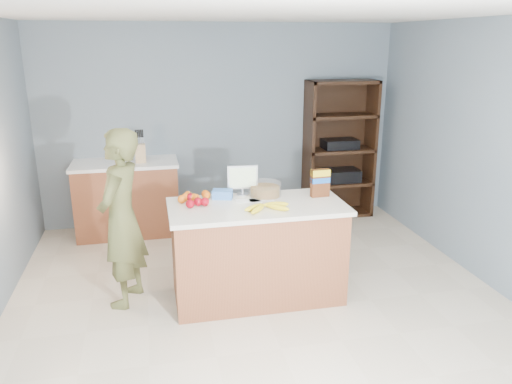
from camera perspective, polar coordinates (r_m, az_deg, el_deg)
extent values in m
cube|color=beige|center=(4.51, 0.97, -13.56)|extent=(4.50, 5.00, 0.02)
cube|color=slate|center=(6.42, -4.10, 7.64)|extent=(4.50, 0.02, 2.50)
cube|color=slate|center=(1.87, 19.77, -17.92)|extent=(4.50, 0.02, 2.50)
cube|color=slate|center=(5.02, 26.96, 3.18)|extent=(0.02, 5.00, 2.50)
cube|color=white|center=(3.89, 1.16, 20.08)|extent=(4.50, 5.00, 0.02)
cube|color=brown|center=(4.57, 0.13, -7.03)|extent=(1.50, 0.70, 0.86)
cube|color=silver|center=(4.40, 0.14, -1.68)|extent=(1.56, 0.76, 0.04)
cube|color=black|center=(4.74, 0.13, -11.23)|extent=(1.46, 0.66, 0.10)
cube|color=brown|center=(6.27, -14.46, -0.82)|extent=(1.20, 0.60, 0.86)
cube|color=white|center=(6.15, -14.76, 3.17)|extent=(1.24, 0.62, 0.04)
cube|color=black|center=(6.86, 8.96, 5.10)|extent=(0.90, 0.04, 1.80)
cube|color=black|center=(6.55, 6.00, 4.66)|extent=(0.04, 0.40, 1.80)
cube|color=black|center=(6.86, 12.87, 4.89)|extent=(0.04, 0.40, 1.80)
cube|color=black|center=(6.93, 9.16, -2.34)|extent=(0.90, 0.40, 0.04)
cube|color=black|center=(6.80, 9.33, 1.08)|extent=(0.90, 0.40, 0.04)
cube|color=black|center=(6.69, 9.51, 4.78)|extent=(0.90, 0.40, 0.04)
cube|color=black|center=(6.62, 9.70, 8.59)|extent=(0.90, 0.40, 0.04)
cube|color=black|center=(6.57, 9.89, 12.31)|extent=(0.90, 0.40, 0.04)
cube|color=black|center=(6.78, 9.37, 1.89)|extent=(0.55, 0.32, 0.16)
cube|color=black|center=(6.68, 9.54, 5.45)|extent=(0.45, 0.30, 0.12)
imported|color=brown|center=(4.51, -15.12, -2.98)|extent=(0.56, 0.68, 1.59)
cube|color=tan|center=(6.05, -13.07, 4.34)|extent=(0.12, 0.10, 0.22)
cylinder|color=black|center=(6.02, -13.55, 5.75)|extent=(0.02, 0.02, 0.09)
cylinder|color=black|center=(6.02, -13.35, 5.76)|extent=(0.02, 0.02, 0.09)
cylinder|color=black|center=(6.02, -13.16, 5.78)|extent=(0.02, 0.02, 0.09)
cylinder|color=black|center=(6.02, -12.97, 5.79)|extent=(0.02, 0.02, 0.09)
cylinder|color=black|center=(6.01, -12.78, 5.80)|extent=(0.02, 0.02, 0.09)
cube|color=white|center=(4.50, -0.92, -0.99)|extent=(0.22, 0.12, 0.00)
cube|color=white|center=(4.52, 0.61, -0.92)|extent=(0.22, 0.11, 0.00)
ellipsoid|color=yellow|center=(4.24, -0.21, -1.77)|extent=(0.22, 0.16, 0.05)
ellipsoid|color=yellow|center=(4.20, 0.18, -1.98)|extent=(0.18, 0.21, 0.05)
ellipsoid|color=yellow|center=(4.32, 2.29, -1.43)|extent=(0.23, 0.07, 0.05)
ellipsoid|color=yellow|center=(4.25, 2.50, -1.76)|extent=(0.20, 0.19, 0.05)
sphere|color=maroon|center=(4.51, -7.49, -0.61)|extent=(0.08, 0.08, 0.08)
sphere|color=maroon|center=(4.37, -5.86, -1.12)|extent=(0.08, 0.08, 0.08)
sphere|color=maroon|center=(4.33, -7.53, -1.37)|extent=(0.08, 0.08, 0.08)
sphere|color=maroon|center=(4.38, -6.64, -1.10)|extent=(0.08, 0.08, 0.08)
sphere|color=#EF5F0F|center=(4.47, -8.49, -0.83)|extent=(0.07, 0.07, 0.07)
sphere|color=#EF5F0F|center=(4.58, -7.77, -0.36)|extent=(0.07, 0.07, 0.07)
sphere|color=#EF5F0F|center=(4.48, -6.87, -0.70)|extent=(0.07, 0.07, 0.07)
sphere|color=#EF5F0F|center=(4.56, -5.69, -0.36)|extent=(0.07, 0.07, 0.07)
sphere|color=#EF5F0F|center=(4.52, -8.06, -0.60)|extent=(0.07, 0.07, 0.07)
sphere|color=#EF5F0F|center=(4.50, -7.13, -0.64)|extent=(0.07, 0.07, 0.07)
sphere|color=#EF5F0F|center=(4.59, -5.79, -0.24)|extent=(0.07, 0.07, 0.07)
cube|color=blue|center=(4.56, -3.86, -0.25)|extent=(0.20, 0.16, 0.08)
cylinder|color=#267219|center=(4.63, 1.04, 0.09)|extent=(0.27, 0.27, 0.09)
cylinder|color=white|center=(4.62, 1.04, 0.33)|extent=(0.30, 0.30, 0.13)
cylinder|color=silver|center=(4.68, -1.54, -0.23)|extent=(0.12, 0.12, 0.01)
cylinder|color=silver|center=(4.67, -1.54, 0.13)|extent=(0.02, 0.02, 0.05)
cube|color=silver|center=(4.63, -1.55, 1.73)|extent=(0.28, 0.06, 0.22)
cube|color=yellow|center=(4.61, -1.52, 1.67)|extent=(0.24, 0.02, 0.18)
cube|color=#592B14|center=(4.62, 7.34, 1.02)|extent=(0.18, 0.07, 0.26)
cube|color=yellow|center=(4.60, 7.39, 2.20)|extent=(0.18, 0.07, 0.06)
cube|color=blue|center=(4.61, 7.36, 1.36)|extent=(0.18, 0.07, 0.05)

